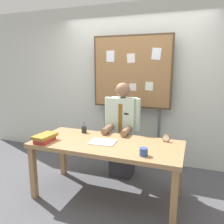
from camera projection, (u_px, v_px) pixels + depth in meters
name	position (u px, v px, depth m)	size (l,w,h in m)	color
ground_plane	(107.00, 196.00, 2.96)	(12.00, 12.00, 0.00)	#4C4C51
back_wall	(135.00, 85.00, 3.90)	(6.40, 0.08, 2.70)	silver
desk	(107.00, 149.00, 2.82)	(1.87, 0.81, 0.75)	#9E754C
person	(122.00, 133.00, 3.42)	(0.55, 0.56, 1.44)	#2D2D33
bulletin_board	(132.00, 74.00, 3.67)	(1.31, 0.09, 2.17)	#4C3823
book_stack	(45.00, 138.00, 2.83)	(0.22, 0.32, 0.09)	#B22D2D
open_notebook	(103.00, 142.00, 2.80)	(0.32, 0.24, 0.01)	white
desk_clock	(166.00, 139.00, 2.82)	(0.09, 0.04, 0.09)	olive
coffee_mug	(144.00, 152.00, 2.39)	(0.09, 0.09, 0.09)	#334C8C
pen_holder	(84.00, 129.00, 3.20)	(0.07, 0.07, 0.16)	#262626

